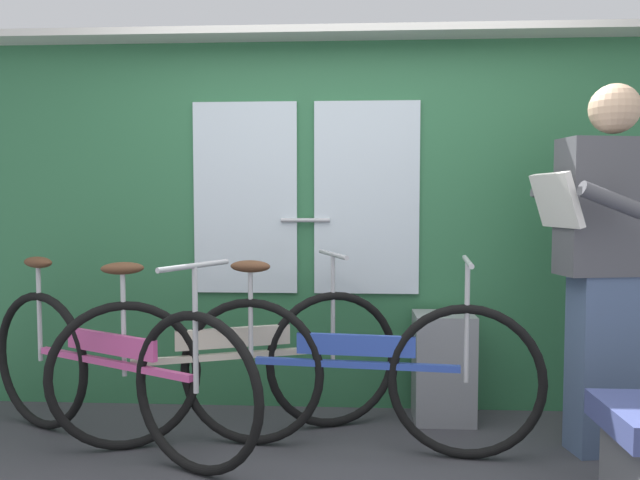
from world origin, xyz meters
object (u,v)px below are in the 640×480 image
at_px(bicycle_near_door, 354,372).
at_px(bicycle_by_pole, 232,363).
at_px(passenger_reading_newspaper, 608,260).
at_px(trash_bin_by_wall, 443,367).
at_px(bicycle_leaning_behind, 110,370).

xyz_separation_m(bicycle_near_door, bicycle_by_pole, (-0.62, 0.14, -0.00)).
bearing_deg(bicycle_by_pole, passenger_reading_newspaper, -22.33).
bearing_deg(trash_bin_by_wall, bicycle_leaning_behind, -163.93).
height_order(bicycle_leaning_behind, trash_bin_by_wall, bicycle_leaning_behind).
distance_m(bicycle_leaning_behind, trash_bin_by_wall, 1.75).
bearing_deg(bicycle_near_door, bicycle_leaning_behind, -172.23).
xyz_separation_m(bicycle_leaning_behind, trash_bin_by_wall, (1.68, 0.48, -0.09)).
bearing_deg(passenger_reading_newspaper, bicycle_leaning_behind, -8.20).
relative_size(bicycle_by_pole, trash_bin_by_wall, 2.86).
bearing_deg(bicycle_near_door, passenger_reading_newspaper, 9.28).
height_order(bicycle_near_door, passenger_reading_newspaper, passenger_reading_newspaper).
bearing_deg(passenger_reading_newspaper, bicycle_by_pole, -12.82).
xyz_separation_m(bicycle_near_door, trash_bin_by_wall, (0.49, 0.45, -0.09)).
bearing_deg(trash_bin_by_wall, bicycle_by_pole, -164.19).
height_order(bicycle_leaning_behind, passenger_reading_newspaper, passenger_reading_newspaper).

